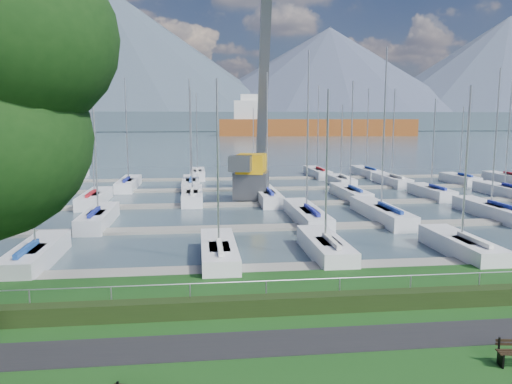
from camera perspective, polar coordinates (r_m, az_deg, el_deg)
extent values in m
cube|color=black|center=(17.92, 5.83, -16.60)|extent=(160.00, 2.00, 0.04)
cube|color=#3F525C|center=(278.99, -5.97, 6.66)|extent=(800.00, 540.00, 0.20)
cube|color=black|center=(20.13, 4.21, -12.65)|extent=(80.00, 0.70, 0.70)
cylinder|color=#95989D|center=(20.22, 4.02, -10.00)|extent=(80.00, 0.04, 0.04)
cube|color=#3E4F5B|center=(348.87, -6.14, 8.03)|extent=(900.00, 80.00, 12.00)
cone|color=#3C4958|center=(428.68, -17.48, 14.65)|extent=(340.00, 340.00, 115.00)
cone|color=#41495F|center=(445.02, 8.34, 12.75)|extent=(300.00, 300.00, 85.00)
cone|color=#444E64|center=(524.24, 26.75, 12.11)|extent=(320.00, 320.00, 100.00)
cube|color=gray|center=(26.29, 1.54, -8.86)|extent=(90.00, 1.60, 0.25)
cube|color=slate|center=(35.89, -0.74, -4.17)|extent=(90.00, 1.60, 0.25)
cube|color=slate|center=(45.66, -2.04, -1.47)|extent=(90.00, 1.60, 0.25)
cube|color=gray|center=(55.51, -2.88, 0.28)|extent=(90.00, 1.60, 0.25)
cube|color=gray|center=(65.41, -3.46, 1.50)|extent=(90.00, 1.60, 0.25)
cube|color=black|center=(17.88, 26.17, -16.75)|extent=(0.12, 0.40, 0.45)
cube|color=black|center=(17.86, 26.03, -15.28)|extent=(0.06, 0.06, 0.40)
sphere|color=black|center=(12.42, -27.07, 15.40)|extent=(4.98, 4.98, 4.98)
cube|color=#505257|center=(48.39, -0.55, 0.79)|extent=(3.86, 3.86, 2.60)
cube|color=#E7A40D|center=(48.16, -0.55, 3.27)|extent=(3.32, 3.91, 1.80)
cube|color=#54565C|center=(52.87, 0.89, 13.49)|extent=(1.68, 11.26, 19.89)
cube|color=#515458|center=(46.05, -1.77, 3.28)|extent=(2.46, 2.61, 1.40)
cube|color=brown|center=(240.72, 6.92, 7.07)|extent=(92.80, 26.70, 10.00)
cube|color=silver|center=(238.32, -0.79, 8.92)|extent=(15.28, 15.28, 12.00)
cube|color=silver|center=(238.49, -0.79, 10.61)|extent=(8.73, 8.73, 4.00)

